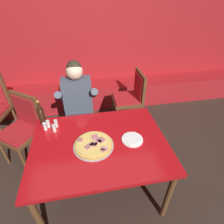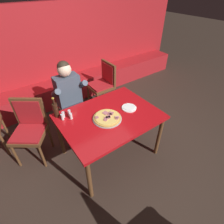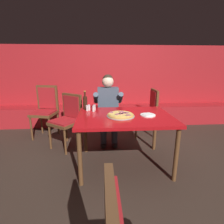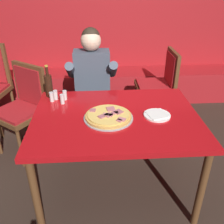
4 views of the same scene
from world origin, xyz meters
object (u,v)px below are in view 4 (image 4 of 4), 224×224
Objects in this scene: pizza at (108,116)px; shaker_oregano at (56,95)px; diner_seated_blue_shirt at (92,84)px; shaker_parmesan at (62,99)px; beer_bottle at (49,85)px; dining_chair_near_left at (160,82)px; main_dining_table at (116,124)px; shaker_red_pepper_flakes at (52,97)px; shaker_black_pepper at (65,96)px; dining_chair_by_booth at (24,103)px; plate_white_paper at (157,115)px.

shaker_oregano is at bearing 141.01° from pizza.
shaker_parmesan is at bearing -113.96° from diner_seated_blue_shirt.
beer_bottle reaches higher than pizza.
diner_seated_blue_shirt is 0.90m from dining_chair_near_left.
main_dining_table is 0.62m from shaker_red_pepper_flakes.
diner_seated_blue_shirt is (-0.19, 0.80, 0.02)m from main_dining_table.
diner_seated_blue_shirt is at bearing 64.06° from shaker_black_pepper.
dining_chair_near_left is (0.64, 1.12, -0.11)m from main_dining_table.
shaker_black_pepper is at bearing -36.91° from dining_chair_by_booth.
pizza is 0.38m from plate_white_paper.
diner_seated_blue_shirt is at bearing 9.81° from dining_chair_by_booth.
plate_white_paper is at bearing -29.86° from dining_chair_by_booth.
diner_seated_blue_shirt reaches higher than plate_white_paper.
shaker_black_pepper is 1.00× the size of shaker_parmesan.
plate_white_paper is 0.16× the size of diner_seated_blue_shirt.
main_dining_table is 1.38× the size of dining_chair_by_booth.
dining_chair_by_booth reaches higher than shaker_oregano.
shaker_black_pepper is at bearing 155.33° from plate_white_paper.
shaker_parmesan is 0.09× the size of dining_chair_near_left.
shaker_black_pepper is (-0.75, 0.34, 0.03)m from plate_white_paper.
beer_bottle is 0.12m from shaker_oregano.
dining_chair_by_booth reaches higher than shaker_black_pepper.
shaker_parmesan is (-0.01, -0.08, 0.00)m from shaker_black_pepper.
dining_chair_by_booth is (-0.40, 0.36, -0.25)m from shaker_oregano.
plate_white_paper is at bearing -5.01° from main_dining_table.
plate_white_paper is 0.22× the size of dining_chair_by_booth.
shaker_parmesan is 0.07× the size of diner_seated_blue_shirt.
plate_white_paper is 1.21m from dining_chair_near_left.
beer_bottle is at bearing -133.19° from diner_seated_blue_shirt.
pizza is at bearing -40.42° from beer_bottle.
diner_seated_blue_shirt is 1.34× the size of dining_chair_by_booth.
pizza reaches higher than plate_white_paper.
beer_bottle is (-0.51, 0.44, 0.09)m from pizza.
pizza is 1.82× the size of plate_white_paper.
shaker_black_pepper reaches higher than pizza.
beer_bottle reaches higher than plate_white_paper.
shaker_black_pepper is (0.08, -0.01, 0.00)m from shaker_oregano.
diner_seated_blue_shirt is at bearing 103.28° from main_dining_table.
beer_bottle is 3.40× the size of shaker_red_pepper_flakes.
shaker_red_pepper_flakes is 0.11m from shaker_parmesan.
shaker_black_pepper is at bearing 14.06° from shaker_red_pepper_flakes.
beer_bottle reaches higher than shaker_red_pepper_flakes.
shaker_red_pepper_flakes is 0.63m from diner_seated_blue_shirt.
dining_chair_by_booth is at bearing -164.21° from dining_chair_near_left.
shaker_parmesan is (0.07, -0.09, 0.00)m from shaker_oregano.
plate_white_paper is 2.44× the size of shaker_oregano.
shaker_parmesan reaches higher than pizza.
pizza reaches higher than main_dining_table.
pizza is 0.58m from shaker_red_pepper_flakes.
plate_white_paper is at bearing -105.61° from dining_chair_near_left.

